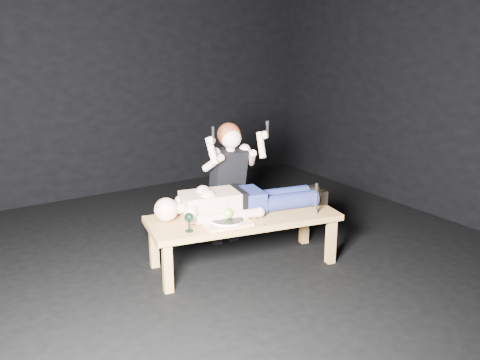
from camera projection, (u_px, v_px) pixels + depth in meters
The scene contains 13 objects.
ground at pixel (230, 260), 4.58m from camera, with size 5.00×5.00×0.00m, color black.
back_wall at pixel (120, 70), 6.19m from camera, with size 5.00×5.00×0.00m, color black.
table at pixel (243, 240), 4.43m from camera, with size 1.60×0.60×0.45m, color #A5703F.
lying_man at pixel (244, 197), 4.44m from camera, with size 1.53×0.47×0.25m, color #D8A186, non-canonical shape.
kneeling_woman at pixel (225, 182), 4.80m from camera, with size 0.64×0.72×1.20m, color black, non-canonical shape.
serving_tray at pixel (227, 223), 4.17m from camera, with size 0.38×0.27×0.02m, color tan.
plate at pixel (227, 220), 4.17m from camera, with size 0.25×0.25×0.02m, color white.
apple at pixel (228, 214), 4.17m from camera, with size 0.08×0.08×0.08m, color #64AA23.
goblet at pixel (189, 222), 4.00m from camera, with size 0.07×0.07×0.15m, color black, non-canonical shape.
fork_flat at pixel (215, 229), 4.07m from camera, with size 0.02×0.17×0.01m, color #B2B2B7.
knife_flat at pixel (260, 222), 4.21m from camera, with size 0.02×0.17×0.01m, color #B2B2B7.
spoon_flat at pixel (246, 221), 4.25m from camera, with size 0.02×0.17×0.01m, color #B2B2B7.
carving_knife at pixel (316, 198), 4.38m from camera, with size 0.03×0.04×0.27m, color #B2B2B7, non-canonical shape.
Camera 1 is at (-2.19, -3.59, 1.95)m, focal length 38.81 mm.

